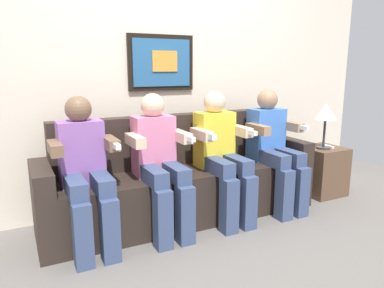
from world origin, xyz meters
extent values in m
plane|color=#66605B|center=(0.00, 0.00, 0.00)|extent=(6.27, 6.27, 0.00)
cube|color=beige|center=(0.00, 0.77, 1.30)|extent=(4.82, 0.05, 2.60)
cube|color=black|center=(-0.02, 0.72, 1.35)|extent=(0.63, 0.03, 0.50)
cube|color=#26598C|center=(-0.02, 0.71, 1.35)|extent=(0.55, 0.02, 0.42)
cube|color=orange|center=(0.00, 0.70, 1.36)|extent=(0.24, 0.02, 0.18)
cube|color=#2D231E|center=(0.00, 0.29, 0.23)|extent=(2.14, 0.58, 0.45)
cube|color=#2D231E|center=(0.00, 0.51, 0.68)|extent=(2.14, 0.14, 0.45)
cube|color=#2D231E|center=(-1.14, 0.29, 0.31)|extent=(0.14, 0.58, 0.62)
cube|color=#2D231E|center=(1.14, 0.29, 0.31)|extent=(0.14, 0.58, 0.62)
cube|color=#8C59A5|center=(-0.85, 0.28, 0.69)|extent=(0.32, 0.20, 0.48)
sphere|color=brown|center=(-0.85, 0.28, 1.02)|extent=(0.19, 0.19, 0.19)
cube|color=#38476B|center=(-0.94, 0.08, 0.51)|extent=(0.12, 0.40, 0.12)
cube|color=#38476B|center=(-0.76, 0.08, 0.51)|extent=(0.12, 0.40, 0.12)
cube|color=#38476B|center=(-0.94, -0.12, 0.23)|extent=(0.12, 0.12, 0.45)
cube|color=#38476B|center=(-0.76, -0.12, 0.23)|extent=(0.12, 0.12, 0.45)
cube|color=brown|center=(-1.04, 0.16, 0.77)|extent=(0.08, 0.28, 0.08)
cube|color=brown|center=(-0.66, 0.16, 0.77)|extent=(0.08, 0.28, 0.08)
cube|color=white|center=(-0.66, 0.00, 0.78)|extent=(0.04, 0.13, 0.04)
cube|color=pink|center=(-0.28, 0.28, 0.69)|extent=(0.32, 0.20, 0.48)
sphere|color=beige|center=(-0.28, 0.28, 1.02)|extent=(0.19, 0.19, 0.19)
cube|color=#38476B|center=(-0.37, 0.08, 0.51)|extent=(0.12, 0.40, 0.12)
cube|color=#38476B|center=(-0.19, 0.08, 0.51)|extent=(0.12, 0.40, 0.12)
cube|color=#38476B|center=(-0.37, -0.12, 0.23)|extent=(0.12, 0.12, 0.45)
cube|color=#38476B|center=(-0.19, -0.12, 0.23)|extent=(0.12, 0.12, 0.45)
cube|color=beige|center=(-0.47, 0.16, 0.77)|extent=(0.08, 0.28, 0.08)
cube|color=beige|center=(-0.09, 0.16, 0.77)|extent=(0.08, 0.28, 0.08)
cube|color=white|center=(-0.09, 0.00, 0.78)|extent=(0.04, 0.13, 0.04)
cube|color=yellow|center=(0.28, 0.28, 0.69)|extent=(0.32, 0.20, 0.48)
sphere|color=beige|center=(0.28, 0.28, 1.02)|extent=(0.19, 0.19, 0.19)
cube|color=#38476B|center=(0.19, 0.08, 0.51)|extent=(0.12, 0.40, 0.12)
cube|color=#38476B|center=(0.37, 0.08, 0.51)|extent=(0.12, 0.40, 0.12)
cube|color=#38476B|center=(0.19, -0.12, 0.23)|extent=(0.12, 0.12, 0.45)
cube|color=#38476B|center=(0.37, -0.12, 0.23)|extent=(0.12, 0.12, 0.45)
cube|color=beige|center=(0.09, 0.16, 0.77)|extent=(0.08, 0.28, 0.08)
cube|color=beige|center=(0.47, 0.16, 0.77)|extent=(0.08, 0.28, 0.08)
cube|color=white|center=(0.47, 0.00, 0.78)|extent=(0.04, 0.13, 0.04)
cube|color=white|center=(0.09, 0.00, 0.78)|extent=(0.04, 0.10, 0.04)
cube|color=#3F72CC|center=(0.85, 0.28, 0.69)|extent=(0.32, 0.20, 0.48)
sphere|color=#9E7556|center=(0.85, 0.28, 1.02)|extent=(0.19, 0.19, 0.19)
cube|color=#38476B|center=(0.76, 0.08, 0.51)|extent=(0.12, 0.40, 0.12)
cube|color=#38476B|center=(0.94, 0.08, 0.51)|extent=(0.12, 0.40, 0.12)
cube|color=#38476B|center=(0.76, -0.12, 0.23)|extent=(0.12, 0.12, 0.45)
cube|color=#38476B|center=(0.94, -0.12, 0.23)|extent=(0.12, 0.12, 0.45)
cube|color=#9E7556|center=(0.66, 0.16, 0.77)|extent=(0.08, 0.28, 0.08)
cube|color=#9E7556|center=(1.04, 0.16, 0.77)|extent=(0.08, 0.28, 0.08)
cube|color=white|center=(1.04, 0.00, 0.78)|extent=(0.04, 0.13, 0.04)
cube|color=brown|center=(1.56, 0.22, 0.25)|extent=(0.40, 0.40, 0.50)
cylinder|color=#333338|center=(1.51, 0.18, 0.51)|extent=(0.14, 0.14, 0.02)
cylinder|color=#333338|center=(1.51, 0.18, 0.66)|extent=(0.02, 0.02, 0.28)
cone|color=silver|center=(1.51, 0.18, 0.88)|extent=(0.22, 0.22, 0.16)
cube|color=white|center=(1.61, 0.20, 0.51)|extent=(0.04, 0.13, 0.02)
camera|label=1|loc=(-1.29, -2.39, 1.31)|focal=33.61mm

